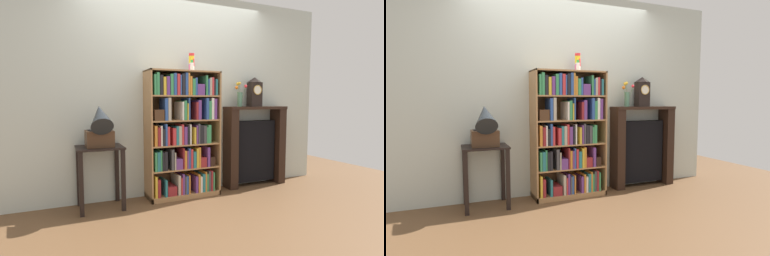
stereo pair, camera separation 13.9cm
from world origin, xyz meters
The scene contains 9 objects.
ground_plane centered at (0.00, 0.00, -0.01)m, with size 7.42×6.40×0.02m, color brown.
wall_back centered at (0.06, 0.29, 1.30)m, with size 4.42×0.08×2.60m, color beige.
bookshelf centered at (-0.01, 0.06, 0.77)m, with size 0.92×0.35×1.58m.
cup_stack centered at (0.15, 0.13, 1.70)m, with size 0.07×0.07×0.23m.
side_table_left centered at (-1.02, 0.03, 0.51)m, with size 0.50×0.44×0.71m.
gramophone centered at (-1.02, -0.04, 0.93)m, with size 0.29×0.47×0.54m.
fireplace_mantel centered at (1.14, 0.14, 0.56)m, with size 0.93×0.25×1.13m.
mantel_clock centered at (1.12, 0.12, 1.34)m, with size 0.18×0.15×0.41m.
flower_vase centered at (0.88, 0.12, 1.28)m, with size 0.17×0.15×0.34m.
Camera 1 is at (-1.48, -3.49, 1.21)m, focal length 28.73 mm.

